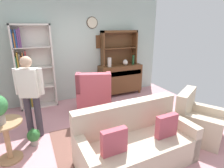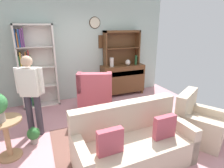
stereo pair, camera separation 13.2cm
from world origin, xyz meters
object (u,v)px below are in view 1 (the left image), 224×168
Objects in this scene: coffee_table at (122,114)px; book_stack at (126,110)px; wingback_chair at (94,98)px; potted_plant_small at (34,136)px; vase_round at (125,62)px; armchair_floral at (197,123)px; sideboard at (120,78)px; sideboard_hutch at (119,43)px; bottle_wine at (133,60)px; couch_floral at (135,143)px; plant_stand at (7,137)px; bookshelf at (31,70)px; person_reading at (30,92)px; vase_tall at (109,62)px.

coffee_table is 4.48× the size of book_stack.
wingback_chair is 3.43× the size of potted_plant_small.
vase_round is 0.16× the size of wingback_chair.
vase_round is at bearing 60.05° from coffee_table.
vase_round is at bearing 62.27° from book_stack.
vase_round is at bearing 93.74° from armchair_floral.
sideboard_hutch reaches higher than sideboard.
couch_floral is at bearing -120.00° from bottle_wine.
book_stack is (2.09, -0.05, 0.05)m from plant_stand.
vase_round is 0.95× the size of book_stack.
bookshelf reaches higher than sideboard.
armchair_floral is 3.19m from person_reading.
bookshelf reaches higher than book_stack.
wingback_chair reaches higher than plant_stand.
couch_floral is at bearing -37.36° from potted_plant_small.
person_reading is (-2.92, -1.25, -0.16)m from bottle_wine.
potted_plant_small is at bearing -147.18° from sideboard.
wingback_chair is at bearing 29.23° from plant_stand.
sideboard_hutch is 0.67m from vase_tall.
bottle_wine is (0.78, -0.01, 0.01)m from vase_tall.
sideboard_hutch is 1.05× the size of armchair_floral.
armchair_floral is at bearing -50.45° from wingback_chair.
book_stack is at bearing -123.89° from bottle_wine.
bottle_wine reaches higher than armchair_floral.
vase_round reaches higher than potted_plant_small.
potted_plant_small is (-2.58, -1.66, -0.33)m from sideboard.
wingback_chair is 1.53m from person_reading.
couch_floral is 1.80m from potted_plant_small.
person_reading is (-2.66, -1.27, -0.10)m from vase_round.
sideboard is 4.53× the size of bottle_wine.
bookshelf is 1.74m from wingback_chair.
plant_stand is at bearing -147.29° from potted_plant_small.
bookshelf is at bearing 176.65° from vase_round.
couch_floral is 1.73× the size of armchair_floral.
coffee_table is at bearing 145.91° from armchair_floral.
sideboard_hutch is 6.47× the size of vase_round.
sideboard is 1.18× the size of sideboard_hutch.
bookshelf reaches higher than plant_stand.
couch_floral is 2.07m from person_reading.
couch_floral is 0.86m from book_stack.
sideboard is at bearing -1.97° from bookshelf.
bottle_wine is at bearing -12.89° from sideboard.
wingback_chair is at bearing 105.20° from coffee_table.
wingback_chair is 0.67× the size of person_reading.
person_reading reaches higher than book_stack.
sideboard_hutch is at bearing 90.00° from sideboard.
sideboard_hutch reaches higher than vase_round.
couch_floral is at bearing -65.31° from bookshelf.
sideboard_hutch is (0.00, 0.11, 1.05)m from sideboard.
vase_round is at bearing 32.85° from wingback_chair.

